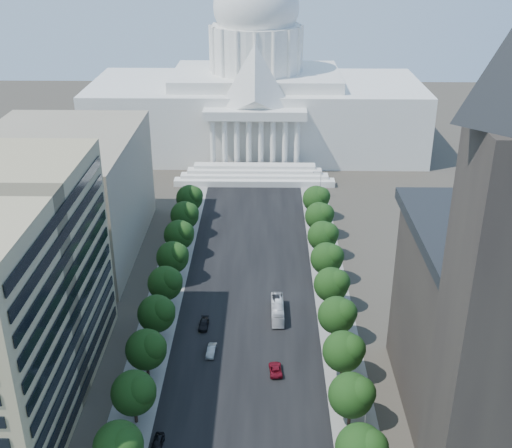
{
  "coord_description": "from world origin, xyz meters",
  "views": [
    {
      "loc": [
        3.67,
        -48.23,
        76.38
      ],
      "look_at": [
        1.64,
        78.26,
        17.57
      ],
      "focal_mm": 45.0,
      "sensor_mm": 36.0,
      "label": 1
    }
  ],
  "objects_px": {
    "car_silver": "(211,351)",
    "car_red": "(275,369)",
    "car_dark_a": "(158,443)",
    "car_dark_b": "(204,324)",
    "city_bus": "(278,310)"
  },
  "relations": [
    {
      "from": "car_dark_b",
      "to": "city_bus",
      "type": "xyz_separation_m",
      "value": [
        15.53,
        4.59,
        0.84
      ]
    },
    {
      "from": "car_silver",
      "to": "city_bus",
      "type": "height_order",
      "value": "city_bus"
    },
    {
      "from": "car_dark_a",
      "to": "car_dark_b",
      "type": "distance_m",
      "value": 34.34
    },
    {
      "from": "car_dark_b",
      "to": "car_silver",
      "type": "bearing_deg",
      "value": -73.61
    },
    {
      "from": "city_bus",
      "to": "car_silver",
      "type": "bearing_deg",
      "value": -134.35
    },
    {
      "from": "car_dark_b",
      "to": "car_dark_a",
      "type": "bearing_deg",
      "value": -95.26
    },
    {
      "from": "car_red",
      "to": "city_bus",
      "type": "relative_size",
      "value": 0.46
    },
    {
      "from": "city_bus",
      "to": "car_dark_a",
      "type": "bearing_deg",
      "value": -117.87
    },
    {
      "from": "car_dark_a",
      "to": "car_red",
      "type": "height_order",
      "value": "car_dark_a"
    },
    {
      "from": "car_silver",
      "to": "car_red",
      "type": "distance_m",
      "value": 13.74
    },
    {
      "from": "car_red",
      "to": "city_bus",
      "type": "height_order",
      "value": "city_bus"
    },
    {
      "from": "car_silver",
      "to": "car_dark_b",
      "type": "xyz_separation_m",
      "value": [
        -2.34,
        9.18,
        -0.07
      ]
    },
    {
      "from": "car_red",
      "to": "car_silver",
      "type": "bearing_deg",
      "value": -28.74
    },
    {
      "from": "car_dark_a",
      "to": "car_silver",
      "type": "height_order",
      "value": "car_silver"
    },
    {
      "from": "car_red",
      "to": "city_bus",
      "type": "distance_m",
      "value": 19.42
    }
  ]
}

